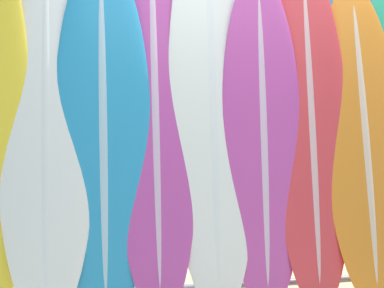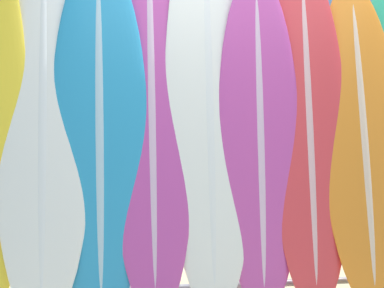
# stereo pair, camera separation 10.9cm
# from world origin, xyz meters

# --- Properties ---
(ocean_water) EXTENTS (120.00, 60.00, 0.01)m
(ocean_water) POSITION_xyz_m (0.00, 37.29, 0.00)
(ocean_water) COLOR teal
(ocean_water) RESTS_ON ground_plane
(surfboard_rack) EXTENTS (2.96, 0.04, 0.92)m
(surfboard_rack) POSITION_xyz_m (-0.29, 0.20, 0.50)
(surfboard_rack) COLOR slate
(surfboard_rack) RESTS_ON ground_plane
(surfboard_slot_1) EXTENTS (0.58, 0.67, 2.38)m
(surfboard_slot_1) POSITION_xyz_m (-1.27, 0.24, 1.19)
(surfboard_slot_1) COLOR silver
(surfboard_slot_1) RESTS_ON ground_plane
(surfboard_slot_2) EXTENTS (0.58, 0.50, 2.22)m
(surfboard_slot_2) POSITION_xyz_m (-0.94, 0.21, 1.11)
(surfboard_slot_2) COLOR teal
(surfboard_slot_2) RESTS_ON ground_plane
(surfboard_slot_3) EXTENTS (0.53, 0.68, 2.56)m
(surfboard_slot_3) POSITION_xyz_m (-0.63, 0.27, 1.28)
(surfboard_slot_3) COLOR #B23D8E
(surfboard_slot_3) RESTS_ON ground_plane
(surfboard_slot_4) EXTENTS (0.55, 0.57, 2.49)m
(surfboard_slot_4) POSITION_xyz_m (-0.27, 0.25, 1.25)
(surfboard_slot_4) COLOR silver
(surfboard_slot_4) RESTS_ON ground_plane
(surfboard_slot_5) EXTENTS (0.52, 0.43, 2.12)m
(surfboard_slot_5) POSITION_xyz_m (0.04, 0.20, 1.06)
(surfboard_slot_5) COLOR #B23D8E
(surfboard_slot_5) RESTS_ON ground_plane
(surfboard_slot_6) EXTENTS (0.52, 0.54, 2.23)m
(surfboard_slot_6) POSITION_xyz_m (0.36, 0.22, 1.12)
(surfboard_slot_6) COLOR red
(surfboard_slot_6) RESTS_ON ground_plane
(surfboard_slot_7) EXTENTS (0.56, 0.62, 2.08)m
(surfboard_slot_7) POSITION_xyz_m (0.71, 0.20, 1.04)
(surfboard_slot_7) COLOR orange
(surfboard_slot_7) RESTS_ON ground_plane
(person_near_water) EXTENTS (0.25, 0.20, 1.51)m
(person_near_water) POSITION_xyz_m (1.02, 5.58, 0.82)
(person_near_water) COLOR #A87A5B
(person_near_water) RESTS_ON ground_plane
(person_far_left) EXTENTS (0.28, 0.22, 1.64)m
(person_far_left) POSITION_xyz_m (-1.60, 6.71, 0.90)
(person_far_left) COLOR #846047
(person_far_left) RESTS_ON ground_plane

